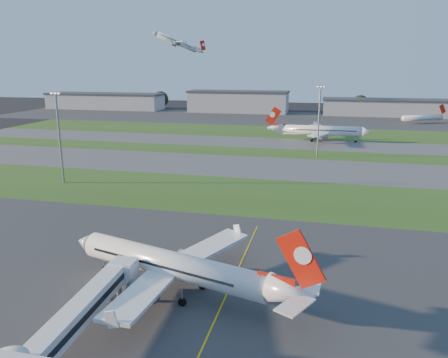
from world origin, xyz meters
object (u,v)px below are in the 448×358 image
(airliner_parked, at_px, (174,266))
(light_mast_west, at_px, (59,132))
(light_mast_centre, at_px, (319,116))
(airliner_taxiing, at_px, (321,131))
(jet_bridge, at_px, (74,317))
(mini_jet_near, at_px, (423,118))

(airliner_parked, distance_m, light_mast_west, 74.44)
(airliner_parked, xyz_separation_m, light_mast_centre, (17.83, 108.04, 10.58))
(airliner_parked, distance_m, light_mast_centre, 110.01)
(airliner_taxiing, height_order, light_mast_west, light_mast_west)
(airliner_taxiing, xyz_separation_m, light_mast_centre, (-0.45, -33.75, 10.15))
(airliner_parked, xyz_separation_m, airliner_taxiing, (18.27, 141.79, 0.43))
(airliner_taxiing, height_order, light_mast_centre, light_mast_centre)
(jet_bridge, xyz_separation_m, airliner_parked, (6.98, 15.20, 0.22))
(light_mast_west, bearing_deg, jet_bridge, -56.09)
(jet_bridge, xyz_separation_m, light_mast_west, (-45.19, 67.24, 10.81))
(jet_bridge, height_order, light_mast_west, light_mast_west)
(airliner_parked, relative_size, light_mast_centre, 1.46)
(mini_jet_near, bearing_deg, airliner_parked, -135.77)
(jet_bridge, relative_size, mini_jet_near, 1.02)
(mini_jet_near, height_order, light_mast_centre, light_mast_centre)
(airliner_parked, distance_m, mini_jet_near, 231.46)
(airliner_taxiing, bearing_deg, mini_jet_near, -126.84)
(mini_jet_near, relative_size, light_mast_west, 1.02)
(jet_bridge, distance_m, mini_jet_near, 248.10)
(mini_jet_near, bearing_deg, light_mast_centre, -144.10)
(jet_bridge, height_order, light_mast_centre, light_mast_centre)
(airliner_taxiing, distance_m, light_mast_west, 114.55)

